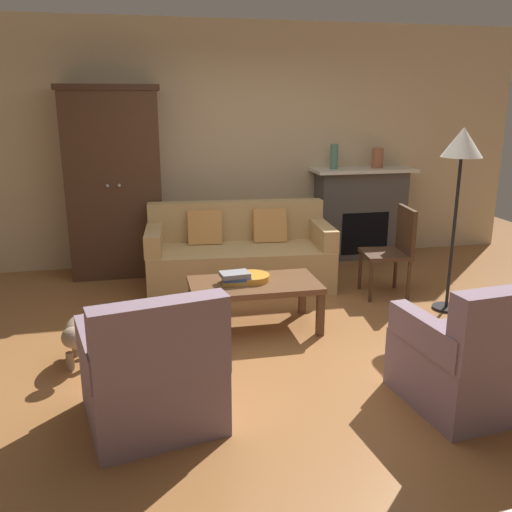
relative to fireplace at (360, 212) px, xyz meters
The scene contains 15 objects.
ground_plane 2.83m from the fireplace, 124.00° to the right, with size 9.60×9.60×0.00m, color #9E6638.
back_wall 1.78m from the fireplace, behind, with size 7.20×0.10×2.80m, color beige.
fireplace is the anchor object (origin of this frame).
armoire 2.99m from the fireplace, behind, with size 1.06×0.57×2.08m.
couch 1.88m from the fireplace, 154.89° to the right, with size 1.98×0.99×0.86m.
coffee_table 2.65m from the fireplace, 131.94° to the right, with size 1.10×0.60×0.42m.
fruit_bowl 2.62m from the fireplace, 132.75° to the right, with size 0.30×0.30×0.06m, color orange.
book_stack 2.76m from the fireplace, 134.43° to the right, with size 0.27×0.20×0.10m.
mantel_vase_jade 0.80m from the fireplace, behind, with size 0.09×0.09×0.29m, color slate.
mantel_vase_terracotta 0.70m from the fireplace, ahead, with size 0.14×0.14×0.24m, color #A86042.
armchair_near_left 4.23m from the fireplace, 129.22° to the right, with size 0.90×0.91×0.88m.
armchair_near_right 3.56m from the fireplace, 100.67° to the right, with size 0.85×0.85×0.88m.
side_chair_wooden 1.44m from the fireplace, 98.88° to the right, with size 0.49×0.49×0.90m.
floor_lamp 2.11m from the fireplace, 86.57° to the right, with size 0.36×0.36×1.69m.
dog 3.99m from the fireplace, 143.45° to the right, with size 0.23×0.57×0.39m.
Camera 1 is at (-1.13, -4.01, 1.91)m, focal length 38.45 mm.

